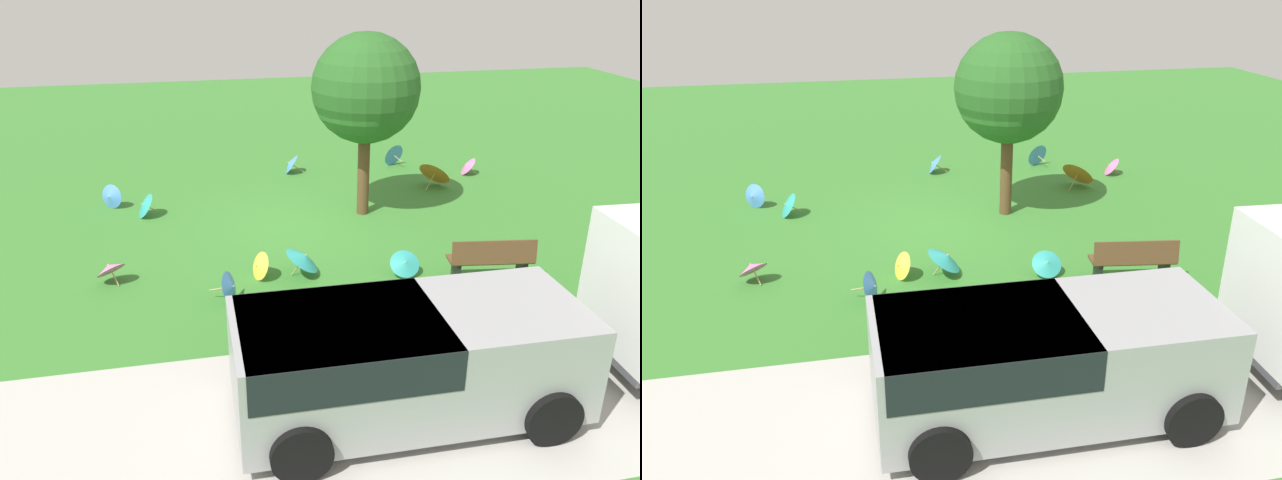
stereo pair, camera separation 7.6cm
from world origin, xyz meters
The scene contains 16 objects.
ground centered at (0.00, 0.00, 0.00)m, with size 40.00×40.00×0.00m, color #387A2D.
road_strip centered at (0.00, 7.02, 0.00)m, with size 40.00×3.63×0.01m, color #B2AFA8.
van_dark centered at (0.27, 7.07, 0.91)m, with size 4.62×2.16×1.53m.
park_bench centered at (-2.73, 3.72, 0.47)m, with size 1.65×0.70×0.90m.
shade_tree centered at (-1.34, -0.33, 2.99)m, with size 2.48×2.48×4.25m.
parasol_pink_0 centered at (-5.08, -2.69, 0.26)m, with size 0.59×0.66×0.52m.
parasol_orange_0 centered at (-3.80, -1.85, 0.44)m, with size 1.12×1.15×0.83m.
parasol_teal_0 centered at (-1.23, 3.14, 0.28)m, with size 0.60×0.51×0.50m.
parasol_blue_0 centered at (-3.28, -3.96, 0.33)m, with size 0.73×0.66×0.67m.
parasol_pink_1 centered at (4.34, 2.25, 0.32)m, with size 0.77×0.77×0.54m.
parasol_teal_2 centered at (3.83, -1.18, 0.29)m, with size 0.59×0.71×0.58m.
parasol_blue_2 centered at (-0.16, -3.86, 0.28)m, with size 0.67×0.68×0.57m.
parasol_yellow_0 centered at (1.56, 2.66, 0.28)m, with size 0.55×0.63×0.55m.
parasol_teal_3 centered at (0.68, 2.71, 0.38)m, with size 0.82×0.85×0.64m.
parasol_blue_3 centered at (4.66, -1.94, 0.30)m, with size 0.61×0.60×0.61m.
parasol_blue_4 centered at (2.16, 3.46, 0.29)m, with size 0.62×0.63×0.58m.
Camera 1 is at (2.76, 13.89, 5.70)m, focal length 36.48 mm.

